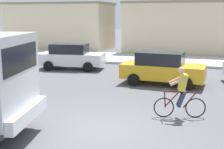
% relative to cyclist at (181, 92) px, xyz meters
% --- Properties ---
extents(ground_plane, '(120.00, 120.00, 0.00)m').
position_rel_cyclist_xyz_m(ground_plane, '(-2.17, -1.84, -0.86)').
color(ground_plane, '#56565B').
extents(sidewalk_far, '(80.00, 5.00, 0.16)m').
position_rel_cyclist_xyz_m(sidewalk_far, '(-2.17, 12.60, -0.78)').
color(sidewalk_far, '#ADADA8').
rests_on(sidewalk_far, ground).
extents(cyclist, '(1.69, 0.59, 1.72)m').
position_rel_cyclist_xyz_m(cyclist, '(0.00, 0.00, 0.00)').
color(cyclist, black).
rests_on(cyclist, ground).
extents(car_red_near, '(4.18, 2.24, 1.60)m').
position_rel_cyclist_xyz_m(car_red_near, '(-7.32, 7.51, -0.05)').
color(car_red_near, white).
rests_on(car_red_near, ground).
extents(car_white_mid, '(4.11, 2.10, 1.60)m').
position_rel_cyclist_xyz_m(car_white_mid, '(-1.26, 4.84, -0.05)').
color(car_white_mid, gold).
rests_on(car_white_mid, ground).
extents(building_corner_left, '(10.05, 5.40, 4.50)m').
position_rel_cyclist_xyz_m(building_corner_left, '(-13.22, 18.14, 1.39)').
color(building_corner_left, beige).
rests_on(building_corner_left, ground).
extents(building_mid_block, '(11.46, 7.21, 4.48)m').
position_rel_cyclist_xyz_m(building_mid_block, '(-0.54, 18.84, 1.38)').
color(building_mid_block, beige).
rests_on(building_mid_block, ground).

